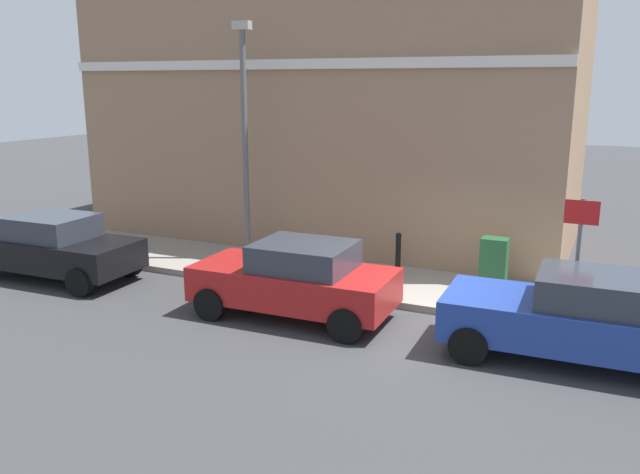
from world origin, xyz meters
The scene contains 11 objects.
ground centered at (0.00, 0.00, 0.00)m, with size 80.00×80.00×0.00m, color #38383A.
sidewalk centered at (1.91, 6.00, 0.07)m, with size 2.58×30.00×0.15m, color gray.
corner_building centered at (6.24, 4.66, 4.15)m, with size 6.18×13.32×8.30m.
car_blue centered at (-0.54, -2.76, 0.77)m, with size 1.95×4.55×1.51m.
car_red centered at (-0.63, 2.49, 0.77)m, with size 1.92×3.94×1.51m.
car_black centered at (-0.73, 8.76, 0.76)m, with size 1.91×4.13×1.51m.
utility_cabinet centered at (2.20, -0.76, 0.68)m, with size 0.46×0.61×1.15m.
bollard_near_cabinet centered at (2.30, 1.39, 0.70)m, with size 0.14×0.14×1.04m.
bollard_far_kerb centered at (0.87, 3.03, 0.70)m, with size 0.14×0.14×1.04m.
street_sign centered at (1.08, -2.44, 1.66)m, with size 0.08×0.60×2.30m.
lamppost centered at (2.25, 5.33, 3.30)m, with size 0.20×0.44×5.72m.
Camera 1 is at (-11.35, -3.01, 4.49)m, focal length 36.49 mm.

